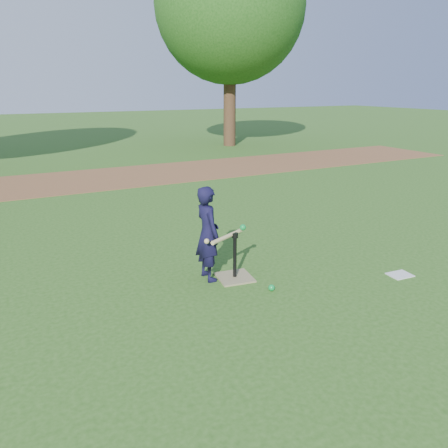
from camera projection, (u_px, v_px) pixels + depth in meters
name	position (u px, v px, depth m)	size (l,w,h in m)	color
ground	(223.00, 292.00, 5.25)	(80.00, 80.00, 0.00)	#285116
dirt_strip	(94.00, 179.00, 11.60)	(24.00, 3.00, 0.01)	brown
child	(208.00, 234.00, 5.46)	(0.44, 0.29, 1.21)	black
wiffle_ball_ground	(272.00, 288.00, 5.28)	(0.08, 0.08, 0.08)	#0C8C36
clipboard	(400.00, 275.00, 5.72)	(0.30, 0.23, 0.01)	silver
batting_tee	(235.00, 270.00, 5.60)	(0.49, 0.49, 0.61)	#8A7E58
swing_action	(229.00, 235.00, 5.40)	(0.64, 0.31, 0.13)	tan
tree_right	(230.00, 6.00, 16.67)	(5.80, 5.80, 8.21)	#382316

